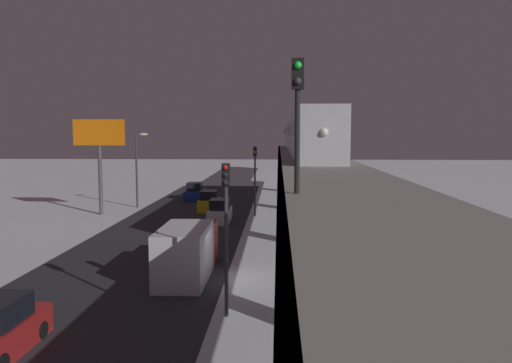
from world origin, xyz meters
The scene contains 13 objects.
ground_plane centered at (0.00, 0.00, 0.00)m, with size 240.00×240.00×0.00m, color silver.
avenue_asphalt centered at (5.47, 0.00, 0.00)m, with size 11.00×92.72×0.01m, color #28282D.
elevated_railway centered at (-5.13, 0.00, 5.03)m, with size 5.00×92.72×5.81m.
subway_train centered at (-5.22, -38.75, 7.59)m, with size 2.94×74.07×3.40m.
rail_signal centered at (-3.32, 10.56, 8.54)m, with size 0.36×0.41×4.00m.
sedan_white centered at (2.27, -16.89, 0.80)m, with size 1.80×4.06×1.97m.
sedan_yellow centered at (4.07, -23.28, 0.80)m, with size 1.80×4.15×1.97m.
sedan_blue centered at (6.87, -31.33, 0.80)m, with size 1.80×4.44×1.97m.
delivery_van centered at (2.07, -0.63, 1.35)m, with size 2.40×7.40×2.80m.
traffic_light_near centered at (-0.63, 5.37, 4.20)m, with size 0.32×0.44×6.40m.
traffic_light_mid centered at (-0.63, -20.01, 4.20)m, with size 0.32×0.44×6.40m.
commercial_billboard centered at (13.89, -20.36, 6.83)m, with size 4.80×0.36×8.90m.
street_lamp_far centered at (11.54, -25.00, 4.81)m, with size 1.35×0.44×7.65m.
Camera 1 is at (-2.76, 25.52, 7.62)m, focal length 35.11 mm.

